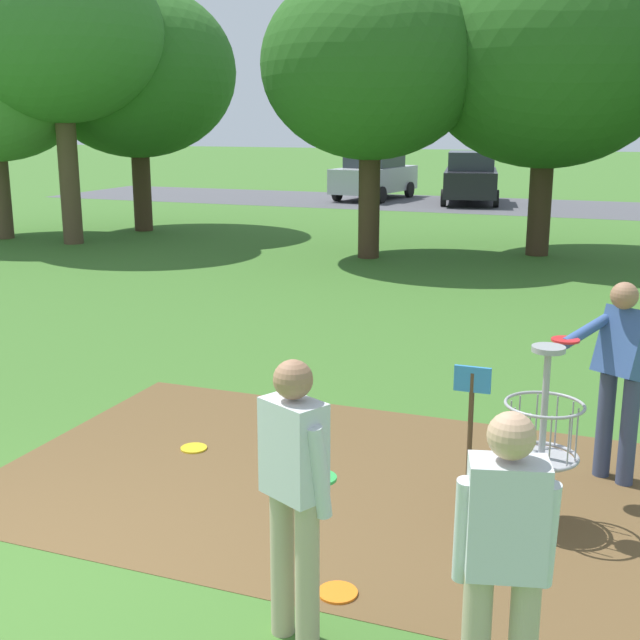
# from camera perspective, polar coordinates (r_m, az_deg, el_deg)

# --- Properties ---
(dirt_tee_pad) EXTENTS (5.81, 3.62, 0.01)m
(dirt_tee_pad) POSITION_cam_1_polar(r_m,az_deg,el_deg) (7.05, 1.63, -11.16)
(dirt_tee_pad) COLOR brown
(dirt_tee_pad) RESTS_ON ground
(disc_golf_basket) EXTENTS (0.98, 0.58, 1.39)m
(disc_golf_basket) POSITION_cam_1_polar(r_m,az_deg,el_deg) (6.33, 14.61, -7.24)
(disc_golf_basket) COLOR #9E9EA3
(disc_golf_basket) RESTS_ON ground
(player_throwing) EXTENTS (0.93, 0.83, 1.71)m
(player_throwing) POSITION_cam_1_polar(r_m,az_deg,el_deg) (7.20, 20.03, -3.15)
(player_throwing) COLOR #384260
(player_throwing) RESTS_ON ground
(player_waiting_left) EXTENTS (0.49, 0.45, 1.71)m
(player_waiting_left) POSITION_cam_1_polar(r_m,az_deg,el_deg) (4.71, -1.78, -11.46)
(player_waiting_left) COLOR tan
(player_waiting_left) RESTS_ON ground
(player_waiting_right) EXTENTS (0.49, 0.44, 1.71)m
(player_waiting_right) POSITION_cam_1_polar(r_m,az_deg,el_deg) (4.07, 12.58, -16.08)
(player_waiting_right) COLOR tan
(player_waiting_right) RESTS_ON ground
(frisbee_far_left) EXTENTS (0.26, 0.26, 0.02)m
(frisbee_far_left) POSITION_cam_1_polar(r_m,az_deg,el_deg) (5.58, 1.23, -18.30)
(frisbee_far_left) COLOR orange
(frisbee_far_left) RESTS_ON ground
(frisbee_far_right) EXTENTS (0.24, 0.24, 0.02)m
(frisbee_far_right) POSITION_cam_1_polar(r_m,az_deg,el_deg) (7.80, -8.70, -8.75)
(frisbee_far_right) COLOR gold
(frisbee_far_right) RESTS_ON ground
(tree_near_right) EXTENTS (5.54, 5.54, 6.63)m
(tree_near_right) POSITION_cam_1_polar(r_m,az_deg,el_deg) (19.05, 15.53, 17.11)
(tree_near_right) COLOR #422D1E
(tree_near_right) RESTS_ON ground
(tree_mid_left) EXTENTS (4.85, 4.85, 6.98)m
(tree_mid_left) POSITION_cam_1_polar(r_m,az_deg,el_deg) (21.12, -17.57, 18.34)
(tree_mid_left) COLOR brown
(tree_mid_left) RESTS_ON ground
(tree_mid_right) EXTENTS (4.64, 4.64, 6.05)m
(tree_mid_right) POSITION_cam_1_polar(r_m,az_deg,el_deg) (18.08, 3.54, 17.15)
(tree_mid_right) COLOR #422D1E
(tree_mid_right) RESTS_ON ground
(tree_far_center) EXTENTS (5.24, 5.24, 6.41)m
(tree_far_center) POSITION_cam_1_polar(r_m,az_deg,el_deg) (23.10, -12.58, 16.37)
(tree_far_center) COLOR #422D1E
(tree_far_center) RESTS_ON ground
(parking_lot_strip) EXTENTS (36.00, 6.00, 0.01)m
(parking_lot_strip) POSITION_cam_1_polar(r_m,az_deg,el_deg) (29.91, 13.85, 7.62)
(parking_lot_strip) COLOR #4C4C51
(parking_lot_strip) RESTS_ON ground
(parked_car_leftmost) EXTENTS (2.41, 4.41, 1.84)m
(parked_car_leftmost) POSITION_cam_1_polar(r_m,az_deg,el_deg) (31.79, 3.77, 9.98)
(parked_car_leftmost) COLOR #B2B7BC
(parked_car_leftmost) RESTS_ON ground
(parked_car_center_left) EXTENTS (2.53, 4.46, 1.84)m
(parked_car_center_left) POSITION_cam_1_polar(r_m,az_deg,el_deg) (30.64, 10.36, 9.65)
(parked_car_center_left) COLOR black
(parked_car_center_left) RESTS_ON ground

